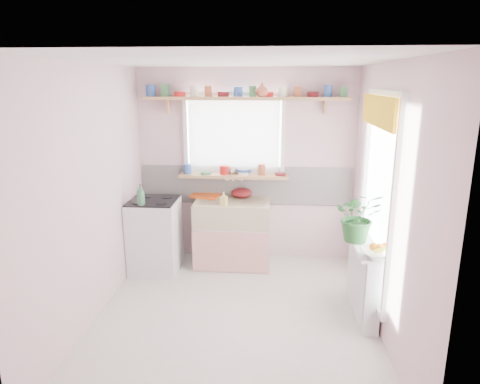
{
  "coord_description": "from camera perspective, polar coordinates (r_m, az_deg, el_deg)",
  "views": [
    {
      "loc": [
        0.36,
        -3.88,
        2.33
      ],
      "look_at": [
        0.01,
        0.55,
        1.17
      ],
      "focal_mm": 32.0,
      "sensor_mm": 36.0,
      "label": 1
    }
  ],
  "objects": [
    {
      "name": "cooker",
      "position": [
        5.47,
        -11.27,
        -5.66
      ],
      "size": [
        0.58,
        0.58,
        0.93
      ],
      "color": "white",
      "rests_on": "ground"
    },
    {
      "name": "jade_plant",
      "position": [
        4.39,
        15.53,
        -3.13
      ],
      "size": [
        0.47,
        0.41,
        0.52
      ],
      "primitive_type": "imported",
      "rotation": [
        0.0,
        0.0,
        -0.02
      ],
      "color": "#245A26",
      "rests_on": "radiator_ledge"
    },
    {
      "name": "cooker_bottle",
      "position": [
        5.12,
        -13.1,
        -0.34
      ],
      "size": [
        0.12,
        0.12,
        0.25
      ],
      "primitive_type": "imported",
      "rotation": [
        0.0,
        0.0,
        0.2
      ],
      "color": "#387048",
      "rests_on": "cooker"
    },
    {
      "name": "colander",
      "position": [
        5.58,
        0.23,
        -0.1
      ],
      "size": [
        0.34,
        0.34,
        0.13
      ],
      "primitive_type": "ellipsoid",
      "rotation": [
        0.0,
        0.0,
        -0.28
      ],
      "color": "#5F1014",
      "rests_on": "sink_unit"
    },
    {
      "name": "fruit",
      "position": [
        4.08,
        18.21,
        -7.05
      ],
      "size": [
        0.2,
        0.14,
        0.1
      ],
      "color": "orange",
      "rests_on": "fruit_bowl"
    },
    {
      "name": "shelf_vase",
      "position": [
        5.29,
        2.95,
        13.46
      ],
      "size": [
        0.18,
        0.18,
        0.17
      ],
      "primitive_type": "imported",
      "rotation": [
        0.0,
        0.0,
        -0.09
      ],
      "color": "#B75538",
      "rests_on": "pine_shelf"
    },
    {
      "name": "sink_unit",
      "position": [
        5.53,
        -1.01,
        -5.44
      ],
      "size": [
        0.95,
        0.65,
        1.11
      ],
      "color": "white",
      "rests_on": "ground"
    },
    {
      "name": "windowsill",
      "position": [
        5.51,
        -0.86,
        2.16
      ],
      "size": [
        1.4,
        0.22,
        0.04
      ],
      "primitive_type": "cube",
      "color": "tan",
      "rests_on": "room"
    },
    {
      "name": "radiator_ledge",
      "position": [
        4.61,
        16.15,
        -10.8
      ],
      "size": [
        0.22,
        0.95,
        0.78
      ],
      "color": "white",
      "rests_on": "ground"
    },
    {
      "name": "pine_shelf",
      "position": [
        5.36,
        0.73,
        12.38
      ],
      "size": [
        2.52,
        0.24,
        0.04
      ],
      "primitive_type": "cube",
      "color": "tan",
      "rests_on": "room"
    },
    {
      "name": "room",
      "position": [
        4.84,
        8.04,
        3.05
      ],
      "size": [
        3.2,
        3.2,
        3.2
      ],
      "color": "beige",
      "rests_on": "ground"
    },
    {
      "name": "shelf_crockery",
      "position": [
        5.36,
        0.73,
        13.18
      ],
      "size": [
        2.47,
        0.11,
        0.12
      ],
      "color": "#3359A5",
      "rests_on": "pine_shelf"
    },
    {
      "name": "sill_cup",
      "position": [
        5.56,
        -1.02,
        2.96
      ],
      "size": [
        0.13,
        0.13,
        0.09
      ],
      "primitive_type": "imported",
      "rotation": [
        0.0,
        0.0,
        -0.12
      ],
      "color": "beige",
      "rests_on": "windowsill"
    },
    {
      "name": "herb_pot",
      "position": [
        4.47,
        15.32,
        -4.91
      ],
      "size": [
        0.13,
        0.11,
        0.2
      ],
      "primitive_type": "imported",
      "rotation": [
        0.0,
        0.0,
        -0.43
      ],
      "color": "#376D2B",
      "rests_on": "radiator_ledge"
    },
    {
      "name": "sill_bowl",
      "position": [
        5.55,
        0.53,
        2.79
      ],
      "size": [
        0.27,
        0.27,
        0.06
      ],
      "primitive_type": "imported",
      "rotation": [
        0.0,
        0.0,
        0.39
      ],
      "color": "#2F4B99",
      "rests_on": "windowsill"
    },
    {
      "name": "fruit_bowl",
      "position": [
        4.09,
        18.08,
        -7.88
      ],
      "size": [
        0.35,
        0.35,
        0.08
      ],
      "primitive_type": "imported",
      "rotation": [
        0.0,
        0.0,
        0.09
      ],
      "color": "silver",
      "rests_on": "radiator_ledge"
    },
    {
      "name": "sill_crockery",
      "position": [
        5.5,
        -1.37,
        2.92
      ],
      "size": [
        1.35,
        0.11,
        0.12
      ],
      "color": "#3359A5",
      "rests_on": "windowsill"
    },
    {
      "name": "dish_tray",
      "position": [
        5.64,
        -4.62,
        -0.44
      ],
      "size": [
        0.4,
        0.33,
        0.04
      ],
      "primitive_type": "cube",
      "rotation": [
        0.0,
        0.0,
        -0.22
      ],
      "color": "#D74C13",
      "rests_on": "sink_unit"
    },
    {
      "name": "soap_bottle_sink",
      "position": [
        5.2,
        -2.18,
        -0.93
      ],
      "size": [
        0.1,
        0.1,
        0.17
      ],
      "primitive_type": "imported",
      "rotation": [
        0.0,
        0.0,
        -0.27
      ],
      "color": "#E2CF64",
      "rests_on": "sink_unit"
    }
  ]
}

